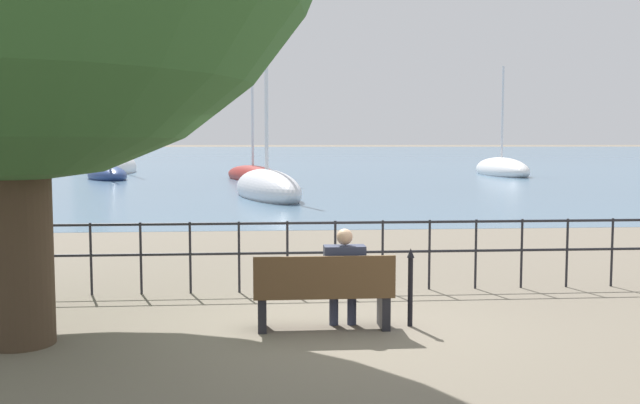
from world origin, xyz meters
TOP-DOWN VIEW (x-y plane):
  - ground_plane at (0.00, 0.00)m, footprint 1000.00×1000.00m
  - harbor_water at (0.00, 159.40)m, footprint 600.00×300.00m
  - park_bench at (0.00, -0.06)m, footprint 1.65×0.45m
  - seated_person_left at (0.25, 0.01)m, footprint 0.49×0.35m
  - promenade_railing at (-0.00, 2.12)m, footprint 12.09×0.04m
  - closed_umbrella at (1.05, 0.02)m, footprint 0.09×0.09m
  - sailboat_1 at (15.09, 38.06)m, footprint 2.41×8.86m
  - sailboat_2 at (-1.33, 32.84)m, footprint 4.31×8.59m
  - sailboat_3 at (-10.79, 43.65)m, footprint 2.00×7.91m
  - sailboat_4 at (-0.58, 19.79)m, footprint 3.56×7.35m
  - sailboat_5 at (-9.95, 34.58)m, footprint 3.96×5.50m
  - harbor_lighthouse at (-24.32, 90.49)m, footprint 4.50×4.50m

SIDE VIEW (x-z plane):
  - ground_plane at x=0.00m, z-range 0.00..0.00m
  - harbor_water at x=0.00m, z-range 0.00..0.01m
  - sailboat_5 at x=-9.95m, z-range -3.57..4.14m
  - sailboat_2 at x=-1.33m, z-range -4.91..5.51m
  - sailboat_4 at x=-0.58m, z-range -3.55..4.24m
  - sailboat_1 at x=15.09m, z-range -3.49..4.19m
  - sailboat_3 at x=-10.79m, z-range -6.10..6.93m
  - park_bench at x=0.00m, z-range -0.02..0.88m
  - closed_umbrella at x=1.05m, z-range 0.05..1.00m
  - seated_person_left at x=0.25m, z-range 0.06..1.26m
  - promenade_railing at x=0.00m, z-range 0.17..1.22m
  - harbor_lighthouse at x=-24.32m, z-range -0.78..21.48m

